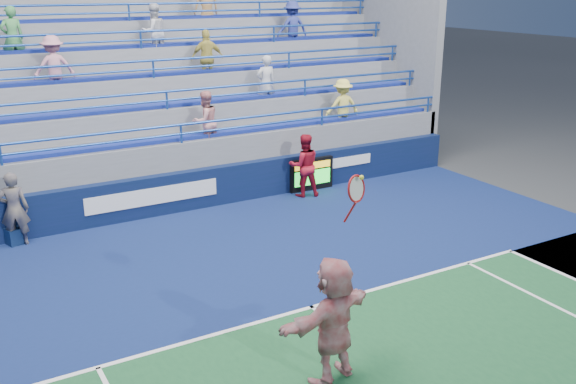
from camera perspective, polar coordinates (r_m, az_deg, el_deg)
ground at (r=12.57m, az=2.14°, el=-10.27°), size 120.00×120.00×0.00m
sponsor_wall at (r=17.76m, az=-8.97°, el=0.12°), size 18.00×0.32×1.10m
bleacher_stand at (r=20.96m, az=-12.90°, el=5.47°), size 18.00×5.60×6.13m
serve_speed_board at (r=19.25m, az=2.08°, el=1.58°), size 1.43×0.19×0.99m
judge_chair at (r=16.71m, az=-23.10°, el=-3.49°), size 0.51×0.52×0.73m
tennis_player at (r=10.07m, az=4.05°, el=-11.26°), size 2.01×1.09×3.32m
line_judge at (r=16.38m, az=-23.16°, el=-1.41°), size 0.74×0.57×1.81m
ball_girl at (r=18.60m, az=1.45°, el=2.38°), size 1.07×0.93×1.85m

